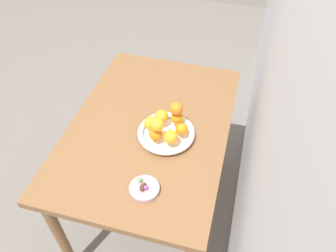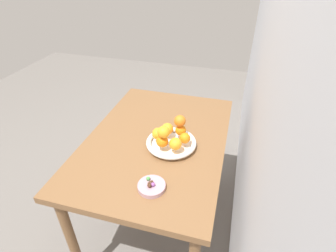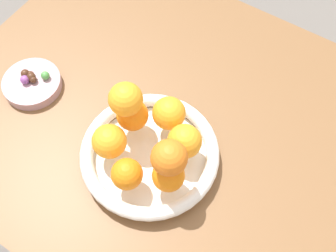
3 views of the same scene
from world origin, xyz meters
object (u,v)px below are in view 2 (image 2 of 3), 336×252
(orange_2, at_px, (175,144))
(orange_3, at_px, (185,138))
(fruit_bowl, at_px, (171,143))
(candy_ball_4, at_px, (151,183))
(dining_table, at_px, (157,150))
(candy_ball_2, at_px, (153,184))
(orange_0, at_px, (158,134))
(orange_1, at_px, (162,141))
(orange_5, at_px, (168,128))
(candy_ball_3, at_px, (149,186))
(orange_4, at_px, (181,130))
(candy_dish, at_px, (152,186))
(candy_ball_0, at_px, (149,184))
(orange_6, at_px, (180,121))
(candy_ball_1, at_px, (148,179))
(candy_ball_5, at_px, (152,182))
(orange_7, at_px, (164,132))

(orange_2, relative_size, orange_3, 1.12)
(fruit_bowl, bearing_deg, candy_ball_4, -2.07)
(dining_table, height_order, orange_2, orange_2)
(candy_ball_2, bearing_deg, orange_2, 171.89)
(orange_0, distance_m, orange_1, 0.07)
(orange_0, bearing_deg, orange_5, 150.08)
(orange_1, xyz_separation_m, candy_ball_4, (0.25, 0.02, -0.04))
(candy_ball_3, bearing_deg, orange_4, 173.30)
(candy_dish, height_order, candy_ball_0, candy_ball_0)
(orange_2, bearing_deg, orange_0, -118.39)
(orange_4, relative_size, orange_6, 0.94)
(fruit_bowl, height_order, candy_dish, fruit_bowl)
(orange_4, height_order, candy_ball_1, orange_4)
(candy_ball_5, bearing_deg, orange_6, 174.03)
(candy_dish, xyz_separation_m, candy_ball_4, (-0.00, -0.00, 0.02))
(orange_3, bearing_deg, candy_ball_1, -19.44)
(orange_7, bearing_deg, fruit_bowl, 159.38)
(candy_dish, bearing_deg, orange_1, -174.40)
(orange_1, distance_m, orange_7, 0.06)
(candy_dish, relative_size, candy_ball_0, 7.89)
(orange_4, xyz_separation_m, candy_ball_0, (0.38, -0.05, -0.04))
(orange_3, relative_size, orange_6, 0.92)
(orange_0, relative_size, candy_ball_2, 3.42)
(candy_ball_0, xyz_separation_m, candy_ball_3, (0.01, 0.00, 0.00))
(dining_table, xyz_separation_m, orange_0, (0.06, 0.03, 0.16))
(candy_dish, bearing_deg, fruit_bowl, 178.70)
(dining_table, bearing_deg, candy_ball_5, 14.26)
(candy_ball_5, bearing_deg, candy_ball_1, -124.57)
(dining_table, xyz_separation_m, candy_ball_2, (0.37, 0.10, 0.12))
(candy_ball_4, bearing_deg, orange_1, -175.32)
(candy_dish, xyz_separation_m, orange_5, (-0.37, -0.03, 0.06))
(candy_ball_2, height_order, candy_ball_4, same)
(orange_1, relative_size, orange_7, 0.98)
(dining_table, height_order, orange_5, orange_5)
(orange_3, distance_m, orange_5, 0.12)
(orange_2, height_order, candy_ball_3, orange_2)
(fruit_bowl, xyz_separation_m, candy_ball_5, (0.30, -0.01, 0.01))
(candy_ball_1, distance_m, candy_ball_4, 0.03)
(orange_6, height_order, candy_ball_3, orange_6)
(fruit_bowl, bearing_deg, candy_ball_2, 0.28)
(fruit_bowl, height_order, orange_6, orange_6)
(orange_4, height_order, candy_ball_5, orange_4)
(orange_5, xyz_separation_m, candy_ball_1, (0.35, 0.01, -0.04))
(orange_3, bearing_deg, dining_table, -106.95)
(dining_table, bearing_deg, fruit_bowl, 61.29)
(orange_2, bearing_deg, orange_7, -89.34)
(candy_ball_1, distance_m, candy_ball_5, 0.03)
(orange_1, height_order, candy_ball_0, orange_1)
(fruit_bowl, bearing_deg, orange_0, -88.32)
(orange_0, relative_size, candy_ball_4, 3.43)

